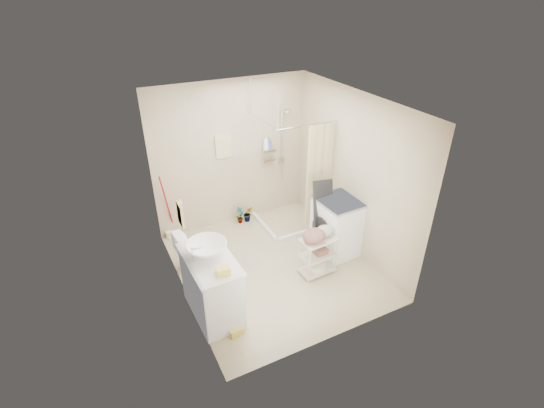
{
  "coord_description": "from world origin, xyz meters",
  "views": [
    {
      "loc": [
        -2.22,
        -4.38,
        3.97
      ],
      "look_at": [
        0.1,
        0.25,
        0.99
      ],
      "focal_mm": 26.0,
      "sensor_mm": 36.0,
      "label": 1
    }
  ],
  "objects": [
    {
      "name": "washing_machine",
      "position": [
        1.14,
        -0.08,
        0.48
      ],
      "size": [
        0.69,
        0.71,
        0.96
      ],
      "primitive_type": "cube",
      "rotation": [
        0.0,
        0.0,
        0.05
      ],
      "color": "white",
      "rests_on": "ground"
    },
    {
      "name": "counter_basket",
      "position": [
        -1.1,
        -0.86,
        0.95
      ],
      "size": [
        0.17,
        0.14,
        0.09
      ],
      "primitive_type": "cube",
      "rotation": [
        0.0,
        0.0,
        -0.09
      ],
      "color": "#FBE954",
      "rests_on": "vanity"
    },
    {
      "name": "shampoo_bottle_b",
      "position": [
        0.69,
        1.52,
        1.42
      ],
      "size": [
        0.1,
        0.1,
        0.19
      ],
      "primitive_type": "imported",
      "rotation": [
        0.0,
        0.0,
        -0.2
      ],
      "color": "#485BB8",
      "rests_on": "shower"
    },
    {
      "name": "wall_back",
      "position": [
        0.0,
        1.6,
        1.3
      ],
      "size": [
        2.8,
        0.04,
        2.6
      ],
      "primitive_type": "cube",
      "color": "#C3B597",
      "rests_on": "ground"
    },
    {
      "name": "wall_right",
      "position": [
        1.4,
        0.0,
        1.3
      ],
      "size": [
        0.04,
        3.2,
        2.6
      ],
      "primitive_type": "cube",
      "color": "#C3B597",
      "rests_on": "ground"
    },
    {
      "name": "vanity",
      "position": [
        -1.16,
        -0.5,
        0.45
      ],
      "size": [
        0.61,
        1.05,
        0.91
      ],
      "primitive_type": "cube",
      "rotation": [
        0.0,
        0.0,
        0.03
      ],
      "color": "silver",
      "rests_on": "ground"
    },
    {
      "name": "towel_ring",
      "position": [
        -1.38,
        -0.2,
        1.47
      ],
      "size": [
        0.04,
        0.22,
        0.34
      ],
      "primitive_type": null,
      "color": "#F4D992",
      "rests_on": "wall_left"
    },
    {
      "name": "wall_left",
      "position": [
        -1.4,
        0.0,
        1.3
      ],
      "size": [
        0.04,
        3.2,
        2.6
      ],
      "primitive_type": "cube",
      "color": "#C3B597",
      "rests_on": "ground"
    },
    {
      "name": "tp_holder",
      "position": [
        -1.36,
        0.05,
        0.72
      ],
      "size": [
        0.08,
        0.12,
        0.14
      ],
      "primitive_type": null,
      "color": "white",
      "rests_on": "wall_left"
    },
    {
      "name": "toilet",
      "position": [
        -1.04,
        0.54,
        0.34
      ],
      "size": [
        0.69,
        0.43,
        0.68
      ],
      "primitive_type": "imported",
      "rotation": [
        0.0,
        0.0,
        1.65
      ],
      "color": "white",
      "rests_on": "ground"
    },
    {
      "name": "wall_front",
      "position": [
        0.0,
        -1.6,
        1.3
      ],
      "size": [
        2.8,
        0.04,
        2.6
      ],
      "primitive_type": "cube",
      "color": "#C3B597",
      "rests_on": "ground"
    },
    {
      "name": "sink",
      "position": [
        -1.16,
        -0.42,
        1.0
      ],
      "size": [
        0.57,
        0.57,
        0.18
      ],
      "primitive_type": "imported",
      "rotation": [
        0.0,
        0.0,
        -0.09
      ],
      "color": "white",
      "rests_on": "vanity"
    },
    {
      "name": "potted_plant_a",
      "position": [
        0.03,
        1.42,
        0.17
      ],
      "size": [
        0.21,
        0.2,
        0.33
      ],
      "primitive_type": "imported",
      "rotation": [
        0.0,
        0.0,
        0.64
      ],
      "color": "maroon",
      "rests_on": "ground"
    },
    {
      "name": "floor_basket",
      "position": [
        -1.05,
        -1.0,
        0.07
      ],
      "size": [
        0.27,
        0.23,
        0.13
      ],
      "primitive_type": "cube",
      "rotation": [
        0.0,
        0.0,
        0.18
      ],
      "color": "#E6CC4C",
      "rests_on": "ground"
    },
    {
      "name": "floor",
      "position": [
        0.0,
        0.0,
        0.0
      ],
      "size": [
        3.2,
        3.2,
        0.0
      ],
      "primitive_type": "plane",
      "color": "#BDB08D",
      "rests_on": "ground"
    },
    {
      "name": "mop",
      "position": [
        -1.27,
        1.54,
        0.62
      ],
      "size": [
        0.12,
        0.12,
        1.25
      ],
      "primitive_type": null,
      "rotation": [
        0.0,
        0.0,
        0.02
      ],
      "color": "#AD0A12",
      "rests_on": "ground"
    },
    {
      "name": "ceiling",
      "position": [
        0.0,
        0.0,
        2.6
      ],
      "size": [
        2.8,
        3.2,
        0.04
      ],
      "primitive_type": "cube",
      "color": "silver",
      "rests_on": "ground"
    },
    {
      "name": "shower",
      "position": [
        0.85,
        1.05,
        1.05
      ],
      "size": [
        1.1,
        1.1,
        2.1
      ],
      "primitive_type": null,
      "color": "silver",
      "rests_on": "ground"
    },
    {
      "name": "ironing_board",
      "position": [
        0.92,
        0.04,
        0.63
      ],
      "size": [
        0.36,
        0.12,
        1.27
      ],
      "primitive_type": null,
      "rotation": [
        0.0,
        0.0,
        0.05
      ],
      "color": "black",
      "rests_on": "ground"
    },
    {
      "name": "potted_plant_b",
      "position": [
        0.19,
        1.42,
        0.16
      ],
      "size": [
        0.2,
        0.17,
        0.31
      ],
      "primitive_type": "imported",
      "rotation": [
        0.0,
        0.0,
        -0.2
      ],
      "color": "brown",
      "rests_on": "ground"
    },
    {
      "name": "shampoo_bottle_a",
      "position": [
        0.61,
        1.5,
        1.45
      ],
      "size": [
        0.13,
        0.13,
        0.26
      ],
      "primitive_type": "imported",
      "rotation": [
        0.0,
        0.0,
        -0.32
      ],
      "color": "white",
      "rests_on": "shower"
    },
    {
      "name": "laundry_rack",
      "position": [
        0.54,
        -0.42,
        0.37
      ],
      "size": [
        0.55,
        0.34,
        0.74
      ],
      "primitive_type": null,
      "rotation": [
        0.0,
        0.0,
        0.05
      ],
      "color": "beige",
      "rests_on": "ground"
    },
    {
      "name": "hanging_towel",
      "position": [
        -0.15,
        1.58,
        1.5
      ],
      "size": [
        0.28,
        0.03,
        0.42
      ],
      "primitive_type": "cube",
      "color": "beige",
      "rests_on": "wall_back"
    }
  ]
}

